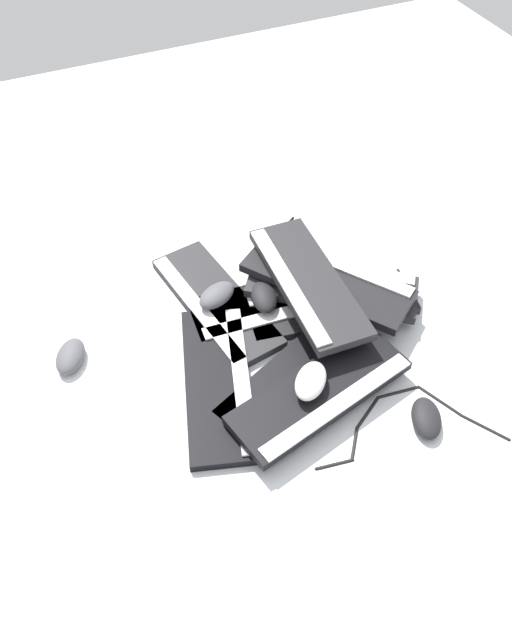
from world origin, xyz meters
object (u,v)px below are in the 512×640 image
at_px(keyboard_0, 301,375).
at_px(keyboard_7, 327,280).
at_px(mouse_4, 426,418).
at_px(mouse_1, 217,295).
at_px(keyboard_2, 275,303).
at_px(mouse_3, 265,296).
at_px(keyboard_1, 330,305).
at_px(keyboard_6, 332,286).
at_px(keyboard_8, 307,282).
at_px(keyboard_4, 219,382).
at_px(keyboard_3, 215,302).
at_px(mouse_0, 311,381).
at_px(keyboard_5, 322,392).
at_px(mouse_2, 70,356).

height_order(keyboard_0, keyboard_7, keyboard_7).
bearing_deg(mouse_4, mouse_1, 55.96).
height_order(keyboard_2, mouse_3, mouse_3).
height_order(mouse_1, mouse_4, mouse_1).
height_order(keyboard_1, keyboard_6, keyboard_6).
bearing_deg(keyboard_8, mouse_3, -113.74).
relative_size(keyboard_2, keyboard_8, 1.01).
relative_size(keyboard_7, keyboard_8, 1.00).
xyz_separation_m(mouse_3, mouse_4, (0.46, 0.19, -0.03)).
distance_m(keyboard_4, mouse_3, 0.27).
relative_size(keyboard_3, mouse_1, 4.17).
relative_size(keyboard_6, keyboard_8, 1.00).
bearing_deg(mouse_4, keyboard_3, 55.62).
relative_size(mouse_0, mouse_3, 1.00).
relative_size(keyboard_2, mouse_3, 4.09).
distance_m(keyboard_2, keyboard_8, 0.12).
bearing_deg(keyboard_5, mouse_0, -125.80).
xyz_separation_m(mouse_2, mouse_4, (0.49, 0.70, 0.00)).
distance_m(keyboard_6, keyboard_8, 0.10).
relative_size(keyboard_1, mouse_1, 4.16).
relative_size(mouse_1, mouse_3, 1.00).
bearing_deg(mouse_1, mouse_2, 157.73).
height_order(keyboard_5, mouse_0, mouse_0).
relative_size(keyboard_8, mouse_4, 4.04).
bearing_deg(mouse_4, keyboard_6, 26.92).
xyz_separation_m(keyboard_3, mouse_4, (0.52, 0.31, 0.01)).
bearing_deg(keyboard_1, mouse_0, -37.47).
relative_size(keyboard_8, mouse_1, 4.04).
distance_m(keyboard_5, mouse_2, 0.61).
relative_size(keyboard_0, mouse_1, 4.21).
xyz_separation_m(keyboard_0, mouse_1, (-0.29, -0.10, 0.04)).
distance_m(keyboard_2, keyboard_5, 0.32).
height_order(keyboard_0, mouse_1, mouse_1).
relative_size(keyboard_4, mouse_1, 4.22).
bearing_deg(keyboard_6, keyboard_4, -68.64).
bearing_deg(mouse_4, keyboard_7, 29.25).
relative_size(mouse_2, mouse_4, 1.00).
bearing_deg(mouse_1, keyboard_8, -49.98).
distance_m(keyboard_0, mouse_1, 0.31).
height_order(keyboard_3, mouse_2, mouse_2).
bearing_deg(mouse_1, mouse_0, -101.19).
distance_m(keyboard_5, mouse_3, 0.32).
distance_m(keyboard_6, mouse_0, 0.34).
distance_m(keyboard_4, mouse_1, 0.25).
bearing_deg(keyboard_5, mouse_1, -163.05).
distance_m(keyboard_7, mouse_2, 0.67).
xyz_separation_m(keyboard_2, keyboard_7, (0.03, 0.13, 0.06)).
relative_size(keyboard_3, keyboard_8, 1.03).
bearing_deg(keyboard_0, keyboard_8, 150.99).
bearing_deg(keyboard_2, keyboard_4, -52.12).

